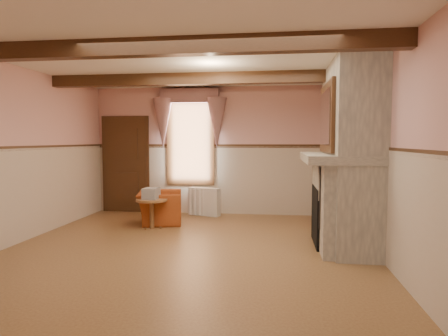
# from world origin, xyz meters

# --- Properties ---
(floor) EXTENTS (5.50, 6.00, 0.01)m
(floor) POSITION_xyz_m (0.00, 0.00, 0.00)
(floor) COLOR brown
(floor) RESTS_ON ground
(ceiling) EXTENTS (5.50, 6.00, 0.01)m
(ceiling) POSITION_xyz_m (0.00, 0.00, 2.80)
(ceiling) COLOR silver
(ceiling) RESTS_ON wall_back
(wall_back) EXTENTS (5.50, 0.02, 2.80)m
(wall_back) POSITION_xyz_m (0.00, 3.00, 1.40)
(wall_back) COLOR #D89C95
(wall_back) RESTS_ON floor
(wall_front) EXTENTS (5.50, 0.02, 2.80)m
(wall_front) POSITION_xyz_m (0.00, -3.00, 1.40)
(wall_front) COLOR #D89C95
(wall_front) RESTS_ON floor
(wall_left) EXTENTS (0.02, 6.00, 2.80)m
(wall_left) POSITION_xyz_m (-2.75, 0.00, 1.40)
(wall_left) COLOR #D89C95
(wall_left) RESTS_ON floor
(wall_right) EXTENTS (0.02, 6.00, 2.80)m
(wall_right) POSITION_xyz_m (2.75, 0.00, 1.40)
(wall_right) COLOR #D89C95
(wall_right) RESTS_ON floor
(wainscot) EXTENTS (5.50, 6.00, 1.50)m
(wainscot) POSITION_xyz_m (0.00, 0.00, 0.75)
(wainscot) COLOR beige
(wainscot) RESTS_ON floor
(chair_rail) EXTENTS (5.50, 6.00, 0.08)m
(chair_rail) POSITION_xyz_m (0.00, 0.00, 1.50)
(chair_rail) COLOR black
(chair_rail) RESTS_ON wainscot
(firebox) EXTENTS (0.20, 0.95, 0.90)m
(firebox) POSITION_xyz_m (2.00, 0.60, 0.45)
(firebox) COLOR black
(firebox) RESTS_ON floor
(armchair) EXTENTS (1.02, 1.11, 0.61)m
(armchair) POSITION_xyz_m (-0.97, 1.82, 0.31)
(armchair) COLOR #994219
(armchair) RESTS_ON floor
(side_table) EXTENTS (0.75, 0.75, 0.55)m
(side_table) POSITION_xyz_m (-0.97, 1.31, 0.28)
(side_table) COLOR brown
(side_table) RESTS_ON floor
(book_stack) EXTENTS (0.27, 0.33, 0.20)m
(book_stack) POSITION_xyz_m (-0.99, 1.33, 0.65)
(book_stack) COLOR #B7AD8C
(book_stack) RESTS_ON side_table
(radiator) EXTENTS (0.72, 0.38, 0.60)m
(radiator) POSITION_xyz_m (-0.24, 2.70, 0.30)
(radiator) COLOR silver
(radiator) RESTS_ON floor
(bowl) EXTENTS (0.39, 0.39, 0.09)m
(bowl) POSITION_xyz_m (2.24, 0.72, 1.47)
(bowl) COLOR brown
(bowl) RESTS_ON mantel
(mantel_clock) EXTENTS (0.14, 0.24, 0.20)m
(mantel_clock) POSITION_xyz_m (2.24, 1.30, 1.52)
(mantel_clock) COLOR black
(mantel_clock) RESTS_ON mantel
(oil_lamp) EXTENTS (0.11, 0.11, 0.28)m
(oil_lamp) POSITION_xyz_m (2.24, 0.80, 1.56)
(oil_lamp) COLOR gold
(oil_lamp) RESTS_ON mantel
(candle_red) EXTENTS (0.06, 0.06, 0.16)m
(candle_red) POSITION_xyz_m (2.24, -0.16, 1.50)
(candle_red) COLOR maroon
(candle_red) RESTS_ON mantel
(jar_yellow) EXTENTS (0.06, 0.06, 0.12)m
(jar_yellow) POSITION_xyz_m (2.24, 0.08, 1.48)
(jar_yellow) COLOR gold
(jar_yellow) RESTS_ON mantel
(fireplace) EXTENTS (0.85, 2.00, 2.80)m
(fireplace) POSITION_xyz_m (2.42, 0.60, 1.40)
(fireplace) COLOR gray
(fireplace) RESTS_ON floor
(mantel) EXTENTS (1.05, 2.05, 0.12)m
(mantel) POSITION_xyz_m (2.24, 0.60, 1.36)
(mantel) COLOR gray
(mantel) RESTS_ON fireplace
(overmantel_mirror) EXTENTS (0.06, 1.44, 1.04)m
(overmantel_mirror) POSITION_xyz_m (2.06, 0.60, 1.97)
(overmantel_mirror) COLOR silver
(overmantel_mirror) RESTS_ON fireplace
(door) EXTENTS (1.10, 0.10, 2.10)m
(door) POSITION_xyz_m (-2.10, 2.94, 1.05)
(door) COLOR black
(door) RESTS_ON floor
(window) EXTENTS (1.06, 0.08, 2.02)m
(window) POSITION_xyz_m (-0.60, 2.97, 1.65)
(window) COLOR white
(window) RESTS_ON wall_back
(window_drapes) EXTENTS (1.30, 0.14, 1.40)m
(window_drapes) POSITION_xyz_m (-0.60, 2.88, 2.25)
(window_drapes) COLOR gray
(window_drapes) RESTS_ON wall_back
(ceiling_beam_front) EXTENTS (5.50, 0.18, 0.20)m
(ceiling_beam_front) POSITION_xyz_m (0.00, -1.20, 2.70)
(ceiling_beam_front) COLOR black
(ceiling_beam_front) RESTS_ON ceiling
(ceiling_beam_back) EXTENTS (5.50, 0.18, 0.20)m
(ceiling_beam_back) POSITION_xyz_m (0.00, 1.20, 2.70)
(ceiling_beam_back) COLOR black
(ceiling_beam_back) RESTS_ON ceiling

